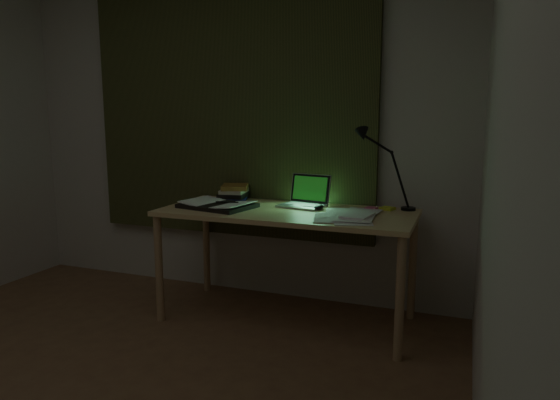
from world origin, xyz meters
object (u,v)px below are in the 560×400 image
at_px(desk, 287,266).
at_px(open_textbook, 218,205).
at_px(desk_lamp, 410,171).
at_px(loose_papers, 349,215).
at_px(book_stack, 234,192).
at_px(laptop, 302,191).

xyz_separation_m(desk, open_textbook, (-0.46, -0.07, 0.39)).
height_order(desk, desk_lamp, desk_lamp).
xyz_separation_m(desk, loose_papers, (0.42, -0.07, 0.38)).
bearing_deg(book_stack, laptop, -8.22).
relative_size(laptop, loose_papers, 0.89).
distance_m(open_textbook, loose_papers, 0.88).
bearing_deg(desk, loose_papers, -8.79).
bearing_deg(loose_papers, open_textbook, -179.81).
relative_size(desk, open_textbook, 3.55).
distance_m(desk, loose_papers, 0.57).
relative_size(laptop, book_stack, 1.51).
bearing_deg(laptop, desk_lamp, 21.80).
distance_m(book_stack, desk_lamp, 1.22).
xyz_separation_m(book_stack, desk_lamp, (1.20, 0.06, 0.19)).
height_order(open_textbook, desk_lamp, desk_lamp).
height_order(desk, book_stack, book_stack).
bearing_deg(loose_papers, desk_lamp, 48.90).
height_order(loose_papers, desk_lamp, desk_lamp).
relative_size(open_textbook, loose_papers, 1.23).
height_order(desk, open_textbook, open_textbook).
distance_m(laptop, loose_papers, 0.44).
bearing_deg(desk_lamp, open_textbook, -167.47).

